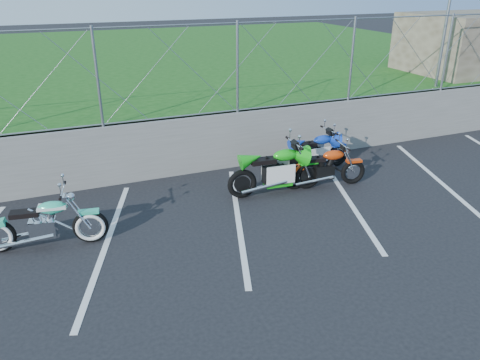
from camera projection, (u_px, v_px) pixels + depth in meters
name	position (u px, v px, depth m)	size (l,w,h in m)	color
ground	(260.00, 243.00, 7.92)	(90.00, 90.00, 0.00)	black
retaining_wall	(197.00, 144.00, 10.63)	(30.00, 0.22, 1.30)	slate
grass_field	(124.00, 70.00, 19.13)	(30.00, 20.00, 1.30)	#194B14
chain_link_fence	(194.00, 71.00, 9.98)	(28.00, 0.03, 2.00)	gray
sign_pole	(445.00, 31.00, 12.61)	(0.08, 0.08, 3.00)	gray
parking_lines	(294.00, 206.00, 9.18)	(18.29, 4.31, 0.01)	silver
cruiser_turquoise	(45.00, 225.00, 7.66)	(2.03, 0.64, 1.01)	black
naked_orange	(326.00, 169.00, 9.92)	(1.86, 0.63, 0.93)	black
sportbike_green	(277.00, 172.00, 9.59)	(2.08, 0.74, 1.07)	black
sportbike_blue	(316.00, 153.00, 10.81)	(1.80, 0.64, 0.93)	black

